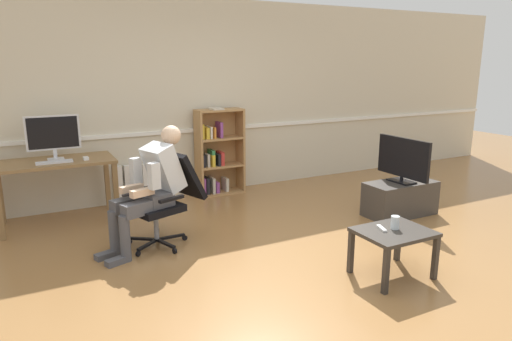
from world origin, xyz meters
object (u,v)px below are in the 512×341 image
object	(u,v)px
imac_monitor	(53,134)
coffee_table	(394,237)
radiator	(142,183)
spare_remote	(382,228)
office_chair	(168,194)
person_seated	(151,185)
tv_screen	(403,159)
keyboard	(54,162)
drinking_glass	(395,223)
computer_desk	(56,169)
bookshelf	(217,154)
computer_mouse	(86,158)
tv_stand	(400,198)

from	to	relation	value
imac_monitor	coffee_table	world-z (taller)	imac_monitor
radiator	spare_remote	world-z (taller)	radiator
office_chair	person_seated	world-z (taller)	person_seated
coffee_table	tv_screen	bearing A→B (deg)	43.25
keyboard	tv_screen	distance (m)	4.07
office_chair	tv_screen	bearing A→B (deg)	61.32
imac_monitor	coffee_table	xyz separation A→B (m)	(2.47, -2.92, -0.69)
imac_monitor	drinking_glass	world-z (taller)	imac_monitor
office_chair	drinking_glass	distance (m)	2.27
computer_desk	office_chair	distance (m)	1.51
keyboard	bookshelf	xyz separation A→B (m)	(2.14, 0.43, -0.19)
office_chair	tv_screen	distance (m)	2.84
radiator	drinking_glass	xyz separation A→B (m)	(1.45, -3.20, 0.22)
person_seated	drinking_glass	world-z (taller)	person_seated
tv_screen	bookshelf	bearing A→B (deg)	39.04
imac_monitor	spare_remote	distance (m)	3.77
office_chair	spare_remote	distance (m)	2.16
keyboard	person_seated	xyz separation A→B (m)	(0.80, -1.07, -0.11)
coffee_table	keyboard	bearing A→B (deg)	132.79
computer_desk	person_seated	size ratio (longest dim) A/B	1.04
computer_desk	tv_screen	distance (m)	4.11
radiator	imac_monitor	bearing A→B (deg)	-163.46
computer_desk	drinking_glass	bearing A→B (deg)	-48.22
keyboard	radiator	world-z (taller)	keyboard
person_seated	computer_mouse	bearing A→B (deg)	-176.04
computer_desk	bookshelf	distance (m)	2.15
bookshelf	spare_remote	world-z (taller)	bookshelf
bookshelf	tv_stand	distance (m)	2.55
person_seated	spare_remote	xyz separation A→B (m)	(1.62, -1.55, -0.22)
drinking_glass	spare_remote	distance (m)	0.13
spare_remote	bookshelf	bearing A→B (deg)	-66.05
coffee_table	imac_monitor	bearing A→B (deg)	130.24
bookshelf	computer_mouse	bearing A→B (deg)	-167.10
imac_monitor	bookshelf	distance (m)	2.18
radiator	keyboard	bearing A→B (deg)	-153.91
bookshelf	imac_monitor	bearing A→B (deg)	-174.16
bookshelf	spare_remote	size ratio (longest dim) A/B	8.26
bookshelf	person_seated	size ratio (longest dim) A/B	1.01
tv_stand	tv_screen	distance (m)	0.50
computer_desk	bookshelf	size ratio (longest dim) A/B	1.04
office_chair	spare_remote	xyz separation A→B (m)	(1.43, -1.62, -0.08)
imac_monitor	keyboard	size ratio (longest dim) A/B	1.51
tv_screen	spare_remote	xyz separation A→B (m)	(-1.36, -1.14, -0.27)
radiator	tv_stand	distance (m)	3.37
computer_desk	tv_screen	xyz separation A→B (m)	(3.77, -1.63, 0.05)
imac_monitor	keyboard	xyz separation A→B (m)	(-0.03, -0.22, -0.28)
radiator	person_seated	bearing A→B (deg)	-100.01
imac_monitor	person_seated	world-z (taller)	imac_monitor
drinking_glass	bookshelf	bearing A→B (deg)	97.06
bookshelf	tv_screen	size ratio (longest dim) A/B	1.57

